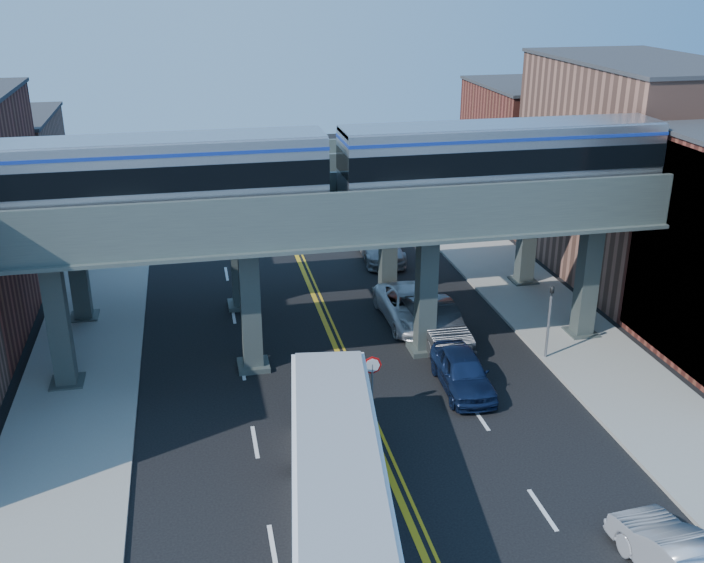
% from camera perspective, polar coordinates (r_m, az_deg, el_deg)
% --- Properties ---
extents(ground, '(120.00, 120.00, 0.00)m').
position_cam_1_polar(ground, '(29.58, 2.22, -12.69)').
color(ground, black).
rests_on(ground, ground).
extents(sidewalk_west, '(5.00, 70.00, 0.16)m').
position_cam_1_polar(sidewalk_west, '(37.89, -18.86, -5.55)').
color(sidewalk_west, gray).
rests_on(sidewalk_west, ground).
extents(sidewalk_east, '(5.00, 70.00, 0.16)m').
position_cam_1_polar(sidewalk_east, '(41.44, 14.43, -2.63)').
color(sidewalk_east, gray).
rests_on(sidewalk_east, ground).
extents(building_east_b, '(8.00, 14.00, 12.00)m').
position_cam_1_polar(building_east_b, '(47.84, 19.63, 7.59)').
color(building_east_b, '#915E4B').
rests_on(building_east_b, ground).
extents(building_east_c, '(8.00, 10.00, 9.00)m').
position_cam_1_polar(building_east_c, '(59.35, 13.08, 9.37)').
color(building_east_c, brown).
rests_on(building_east_c, ground).
extents(mural_panel, '(0.10, 9.50, 9.50)m').
position_cam_1_polar(mural_panel, '(36.50, 23.47, 0.76)').
color(mural_panel, teal).
rests_on(mural_panel, ground).
extents(elevated_viaduct_near, '(52.00, 3.60, 7.40)m').
position_cam_1_polar(elevated_viaduct_near, '(33.78, -0.90, 4.11)').
color(elevated_viaduct_near, '#3E4744').
rests_on(elevated_viaduct_near, ground).
extents(elevated_viaduct_far, '(52.00, 3.60, 7.40)m').
position_cam_1_polar(elevated_viaduct_far, '(40.41, -2.81, 7.07)').
color(elevated_viaduct_far, '#3E4744').
rests_on(elevated_viaduct_far, ground).
extents(transit_train, '(43.89, 2.75, 3.20)m').
position_cam_1_polar(transit_train, '(32.54, -14.49, 7.60)').
color(transit_train, black).
rests_on(transit_train, elevated_viaduct_near).
extents(stop_sign, '(0.76, 0.09, 2.63)m').
position_cam_1_polar(stop_sign, '(31.20, 1.47, -6.90)').
color(stop_sign, slate).
rests_on(stop_sign, ground).
extents(traffic_signal, '(0.15, 0.18, 4.10)m').
position_cam_1_polar(traffic_signal, '(36.32, 14.17, -2.32)').
color(traffic_signal, slate).
rests_on(traffic_signal, ground).
extents(transit_bus, '(4.47, 12.95, 3.27)m').
position_cam_1_polar(transit_bus, '(25.11, -1.06, -15.09)').
color(transit_bus, white).
rests_on(transit_bus, ground).
extents(car_lane_a, '(2.19, 4.93, 1.65)m').
position_cam_1_polar(car_lane_a, '(33.83, 8.05, -6.49)').
color(car_lane_a, '#111D3E').
rests_on(car_lane_a, ground).
extents(car_lane_b, '(2.17, 5.66, 1.84)m').
position_cam_1_polar(car_lane_b, '(37.85, 6.16, -3.03)').
color(car_lane_b, '#2C2D2F').
rests_on(car_lane_b, ground).
extents(car_lane_c, '(2.79, 5.91, 1.63)m').
position_cam_1_polar(car_lane_c, '(39.72, 4.32, -1.88)').
color(car_lane_c, white).
rests_on(car_lane_c, ground).
extents(car_lane_d, '(2.70, 6.06, 1.73)m').
position_cam_1_polar(car_lane_d, '(48.49, 2.03, 2.70)').
color(car_lane_d, '#9B9B9F').
rests_on(car_lane_d, ground).
extents(car_parked_curb, '(2.15, 5.12, 1.64)m').
position_cam_1_polar(car_parked_curb, '(25.87, 22.73, -18.22)').
color(car_parked_curb, '#ABABB0').
rests_on(car_parked_curb, ground).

